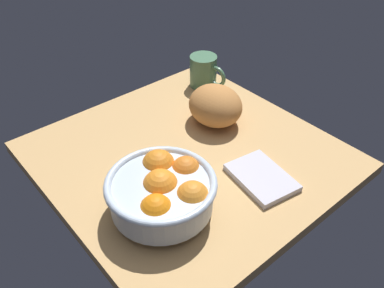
{
  "coord_description": "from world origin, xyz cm",
  "views": [
    {
      "loc": [
        59.7,
        -49.7,
        64.4
      ],
      "look_at": [
        2.66,
        -1.05,
        5.0
      ],
      "focal_mm": 38.06,
      "sensor_mm": 36.0,
      "label": 1
    }
  ],
  "objects_px": {
    "fruit_bowl": "(164,190)",
    "mug": "(204,71)",
    "napkin_folded": "(262,177)",
    "bread_loaf": "(215,105)"
  },
  "relations": [
    {
      "from": "fruit_bowl",
      "to": "mug",
      "type": "distance_m",
      "value": 0.53
    },
    {
      "from": "fruit_bowl",
      "to": "napkin_folded",
      "type": "distance_m",
      "value": 0.24
    },
    {
      "from": "napkin_folded",
      "to": "fruit_bowl",
      "type": "bearing_deg",
      "value": -107.77
    },
    {
      "from": "bread_loaf",
      "to": "napkin_folded",
      "type": "distance_m",
      "value": 0.26
    },
    {
      "from": "fruit_bowl",
      "to": "bread_loaf",
      "type": "distance_m",
      "value": 0.34
    },
    {
      "from": "bread_loaf",
      "to": "napkin_folded",
      "type": "relative_size",
      "value": 1.0
    },
    {
      "from": "mug",
      "to": "fruit_bowl",
      "type": "bearing_deg",
      "value": -50.75
    },
    {
      "from": "bread_loaf",
      "to": "mug",
      "type": "distance_m",
      "value": 0.2
    },
    {
      "from": "bread_loaf",
      "to": "napkin_folded",
      "type": "bearing_deg",
      "value": -17.86
    },
    {
      "from": "bread_loaf",
      "to": "mug",
      "type": "relative_size",
      "value": 1.21
    }
  ]
}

